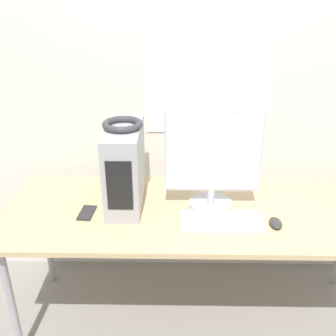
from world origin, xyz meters
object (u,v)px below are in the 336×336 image
monitor_main (213,159)px  keyboard (222,221)px  headphones (123,124)px  pc_tower (125,166)px  mouse (276,223)px  cell_phone (87,213)px

monitor_main → keyboard: (0.04, -0.17, -0.26)m
headphones → monitor_main: 0.49m
pc_tower → mouse: (0.76, -0.22, -0.20)m
keyboard → headphones: bearing=158.2°
headphones → keyboard: bearing=-21.8°
pc_tower → keyboard: 0.57m
pc_tower → monitor_main: monitor_main is taller
pc_tower → headphones: headphones is taller
pc_tower → cell_phone: bearing=-147.2°
headphones → cell_phone: (-0.19, -0.12, -0.44)m
headphones → cell_phone: bearing=-147.1°
pc_tower → headphones: (0.00, 0.00, 0.23)m
keyboard → mouse: mouse is taller
pc_tower → cell_phone: (-0.19, -0.12, -0.21)m
pc_tower → mouse: pc_tower is taller
headphones → pc_tower: bearing=-90.0°
pc_tower → cell_phone: size_ratio=3.09×
monitor_main → mouse: 0.44m
keyboard → cell_phone: size_ratio=2.88×
headphones → cell_phone: 0.50m
pc_tower → headphones: bearing=90.0°
keyboard → mouse: bearing=-3.8°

